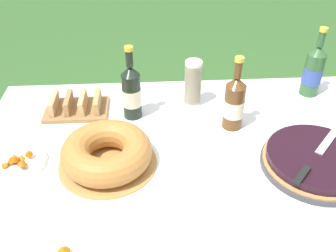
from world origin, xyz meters
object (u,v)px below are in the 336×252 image
Objects in this scene: serving_knife at (315,157)px; snack_plate_near at (19,161)px; cup_stack at (193,83)px; bread_board at (76,106)px; juice_bottle_red at (131,92)px; berry_tart at (316,161)px; bundt_cake at (107,153)px; cider_bottle_green at (313,71)px; cider_bottle_amber at (234,103)px.

serving_knife is 1.01m from snack_plate_near.
cup_stack is 0.78× the size of bread_board.
snack_plate_near is at bearing -145.00° from juice_bottle_red.
serving_knife is (-0.02, -0.02, 0.04)m from berry_tart.
cup_stack reaches higher than snack_plate_near.
bread_board is at bearing 168.53° from juice_bottle_red.
serving_knife is at bearing -6.42° from bundt_cake.
cider_bottle_green is at bearing 5.70° from cup_stack.
bundt_cake is 1.69× the size of cup_stack.
berry_tart is 1.25× the size of cider_bottle_amber.
juice_bottle_red is at bearing -162.83° from cup_stack.
cup_stack is 0.67× the size of cider_bottle_amber.
cider_bottle_green reaches higher than serving_knife.
cider_bottle_amber is at bearing 22.74° from bundt_cake.
cider_bottle_amber is at bearing 12.72° from snack_plate_near.
cider_bottle_green is (0.17, 0.51, 0.05)m from serving_knife.
cider_bottle_green is 1.01× the size of juice_bottle_red.
cider_bottle_green is 1.19× the size of bread_board.
bread_board is (0.16, 0.32, 0.01)m from snack_plate_near.
berry_tart is 1.03m from snack_plate_near.
cup_stack is 1.06× the size of snack_plate_near.
bundt_cake is 1.80× the size of snack_plate_near.
cider_bottle_green reaches higher than bread_board.
berry_tart is 1.28× the size of serving_knife.
cider_bottle_green reaches higher than cup_stack.
juice_bottle_red is (-0.26, -0.08, 0.01)m from cup_stack.
cup_stack is 0.66× the size of juice_bottle_red.
cider_bottle_amber reaches higher than cup_stack.
snack_plate_near is 0.73× the size of bread_board.
serving_knife is 0.95× the size of cider_bottle_green.
juice_bottle_red is 1.18× the size of bread_board.
berry_tart is at bearing -107.70° from cider_bottle_green.
juice_bottle_red is at bearing -170.49° from cider_bottle_green.
snack_plate_near is at bearing 175.60° from berry_tart.
bundt_cake is 1.11× the size of cider_bottle_green.
bundt_cake is at bearing 175.47° from berry_tart.
bundt_cake is 0.51m from cup_stack.
bread_board is (-0.87, 0.40, -0.00)m from berry_tart.
berry_tart is 1.21× the size of cider_bottle_green.
snack_plate_near is (-0.31, 0.02, -0.04)m from bundt_cake.
berry_tart is at bearing -46.78° from cider_bottle_amber.
bundt_cake is 0.38m from bread_board.
snack_plate_near is (-0.65, -0.35, -0.09)m from cup_stack.
juice_bottle_red is 0.49m from snack_plate_near.
cider_bottle_green is at bearing 4.70° from bread_board.
juice_bottle_red is (-0.39, 0.10, 0.00)m from cider_bottle_amber.
cider_bottle_amber is at bearing -149.90° from cider_bottle_green.
cider_bottle_amber is 1.15× the size of bread_board.
berry_tart is 0.96m from bread_board.
snack_plate_near is (-0.39, -0.27, -0.10)m from juice_bottle_red.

